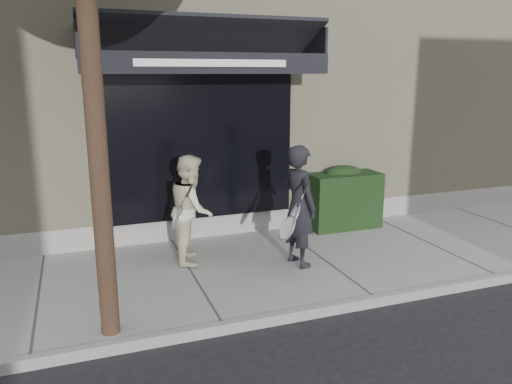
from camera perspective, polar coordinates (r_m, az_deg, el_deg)
name	(u,v)px	position (r m, az deg, el deg)	size (l,w,h in m)	color
ground	(319,263)	(7.87, 7.19, -8.08)	(80.00, 80.00, 0.00)	black
sidewalk	(319,260)	(7.85, 7.20, -7.67)	(20.00, 3.00, 0.12)	gray
curb	(375,301)	(6.62, 13.45, -12.00)	(20.00, 0.10, 0.14)	gray
building_facade	(225,79)	(11.94, -3.61, 12.77)	(14.30, 8.04, 5.64)	#B5AE8A
hedge	(343,198)	(9.22, 9.86, -0.65)	(1.30, 0.70, 1.14)	black
pedestrian_front	(299,206)	(7.21, 4.94, -1.62)	(0.74, 0.92, 1.77)	black
pedestrian_back	(192,209)	(7.41, -7.37, -1.91)	(0.78, 0.91, 1.61)	beige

